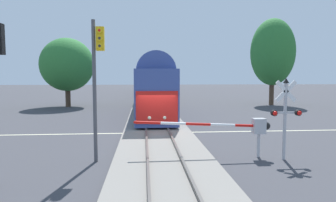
{
  "coord_description": "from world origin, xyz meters",
  "views": [
    {
      "loc": [
        -0.85,
        -19.39,
        3.74
      ],
      "look_at": [
        0.82,
        1.19,
        2.0
      ],
      "focal_mm": 31.86,
      "sensor_mm": 36.0,
      "label": 1
    }
  ],
  "objects_px": {
    "crossing_gate_near": "(243,127)",
    "crossing_signal_mast": "(286,110)",
    "maple_right_background": "(273,52)",
    "oak_behind_train": "(67,65)",
    "traffic_signal_median": "(97,68)",
    "commuter_train": "(149,82)"
  },
  "relations": [
    {
      "from": "crossing_signal_mast",
      "to": "oak_behind_train",
      "type": "distance_m",
      "value": 28.99
    },
    {
      "from": "commuter_train",
      "to": "traffic_signal_median",
      "type": "xyz_separation_m",
      "value": [
        -2.84,
        -36.3,
        1.35
      ]
    },
    {
      "from": "commuter_train",
      "to": "oak_behind_train",
      "type": "xyz_separation_m",
      "value": [
        -10.06,
        -12.27,
        2.36
      ]
    },
    {
      "from": "crossing_signal_mast",
      "to": "maple_right_background",
      "type": "xyz_separation_m",
      "value": [
        10.18,
        24.52,
        4.52
      ]
    },
    {
      "from": "commuter_train",
      "to": "oak_behind_train",
      "type": "relative_size",
      "value": 7.68
    },
    {
      "from": "traffic_signal_median",
      "to": "maple_right_background",
      "type": "xyz_separation_m",
      "value": [
        18.4,
        24.17,
        2.68
      ]
    },
    {
      "from": "maple_right_background",
      "to": "commuter_train",
      "type": "bearing_deg",
      "value": 142.08
    },
    {
      "from": "crossing_gate_near",
      "to": "oak_behind_train",
      "type": "height_order",
      "value": "oak_behind_train"
    },
    {
      "from": "traffic_signal_median",
      "to": "oak_behind_train",
      "type": "relative_size",
      "value": 0.74
    },
    {
      "from": "crossing_gate_near",
      "to": "oak_behind_train",
      "type": "xyz_separation_m",
      "value": [
        -13.72,
        23.84,
        3.66
      ]
    },
    {
      "from": "crossing_signal_mast",
      "to": "traffic_signal_median",
      "type": "xyz_separation_m",
      "value": [
        -8.22,
        0.34,
        1.84
      ]
    },
    {
      "from": "maple_right_background",
      "to": "crossing_gate_near",
      "type": "bearing_deg",
      "value": -116.39
    },
    {
      "from": "crossing_gate_near",
      "to": "crossing_signal_mast",
      "type": "height_order",
      "value": "crossing_signal_mast"
    },
    {
      "from": "crossing_gate_near",
      "to": "maple_right_background",
      "type": "height_order",
      "value": "maple_right_background"
    },
    {
      "from": "maple_right_background",
      "to": "oak_behind_train",
      "type": "height_order",
      "value": "maple_right_background"
    },
    {
      "from": "oak_behind_train",
      "to": "crossing_signal_mast",
      "type": "bearing_deg",
      "value": -57.63
    },
    {
      "from": "crossing_gate_near",
      "to": "maple_right_background",
      "type": "distance_m",
      "value": 27.31
    },
    {
      "from": "commuter_train",
      "to": "crossing_signal_mast",
      "type": "xyz_separation_m",
      "value": [
        5.38,
        -36.64,
        -0.49
      ]
    },
    {
      "from": "commuter_train",
      "to": "maple_right_background",
      "type": "height_order",
      "value": "maple_right_background"
    },
    {
      "from": "crossing_gate_near",
      "to": "maple_right_background",
      "type": "xyz_separation_m",
      "value": [
        11.9,
        23.99,
        5.33
      ]
    },
    {
      "from": "crossing_gate_near",
      "to": "crossing_signal_mast",
      "type": "relative_size",
      "value": 1.72
    },
    {
      "from": "maple_right_background",
      "to": "oak_behind_train",
      "type": "relative_size",
      "value": 1.33
    }
  ]
}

